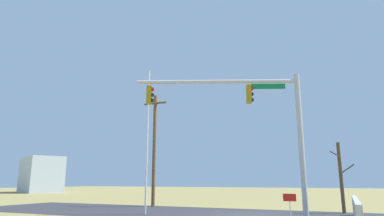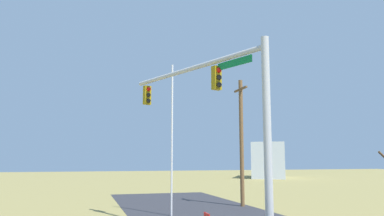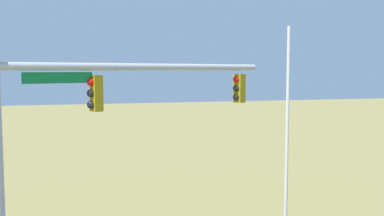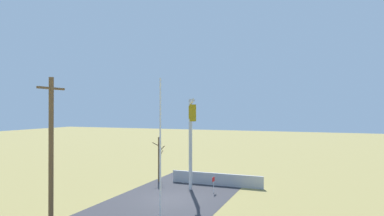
% 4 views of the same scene
% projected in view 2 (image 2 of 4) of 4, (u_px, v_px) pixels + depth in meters
% --- Properties ---
extents(signal_mast, '(7.97, 3.47, 7.25)m').
position_uv_depth(signal_mast, '(221.00, 103.00, 14.59)').
color(signal_mast, '#B2B5BA').
rests_on(signal_mast, ground_plane).
extents(flagpole, '(0.10, 0.10, 8.15)m').
position_uv_depth(flagpole, '(172.00, 138.00, 20.06)').
color(flagpole, silver).
rests_on(flagpole, ground_plane).
extents(utility_pole, '(1.90, 0.26, 8.13)m').
position_uv_depth(utility_pole, '(241.00, 139.00, 24.03)').
color(utility_pole, brown).
rests_on(utility_pole, ground_plane).
extents(distant_building, '(11.20, 9.25, 5.56)m').
position_uv_depth(distant_building, '(269.00, 160.00, 60.01)').
color(distant_building, silver).
rests_on(distant_building, ground_plane).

